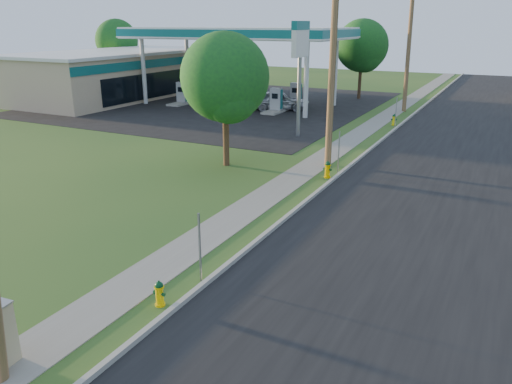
{
  "coord_description": "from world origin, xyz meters",
  "views": [
    {
      "loc": [
        7.17,
        -5.97,
        6.73
      ],
      "look_at": [
        0.0,
        8.0,
        1.4
      ],
      "focal_mm": 35.0,
      "sensor_mm": 36.0,
      "label": 1
    }
  ],
  "objects_px": {
    "tree_back": "(117,42)",
    "tree_verge": "(226,81)",
    "tree_lot": "(363,48)",
    "fuel_pump_nw": "(182,96)",
    "price_pylon": "(300,46)",
    "hydrant_mid": "(327,169)",
    "fuel_pump_se": "(296,97)",
    "utility_pole_mid": "(332,63)",
    "utility_pole_far": "(409,49)",
    "fuel_pump_ne": "(276,103)",
    "fuel_pump_sw": "(207,91)",
    "car_silver": "(278,101)",
    "hydrant_near": "(159,293)",
    "hydrant_far": "(394,120)"
  },
  "relations": [
    {
      "from": "hydrant_near",
      "to": "tree_back",
      "type": "bearing_deg",
      "value": 132.71
    },
    {
      "from": "utility_pole_far",
      "to": "fuel_pump_ne",
      "type": "bearing_deg",
      "value": -150.67
    },
    {
      "from": "utility_pole_mid",
      "to": "tree_verge",
      "type": "bearing_deg",
      "value": -151.98
    },
    {
      "from": "hydrant_mid",
      "to": "utility_pole_mid",
      "type": "bearing_deg",
      "value": 108.81
    },
    {
      "from": "tree_verge",
      "to": "hydrant_mid",
      "type": "xyz_separation_m",
      "value": [
        5.09,
        0.33,
        -3.74
      ]
    },
    {
      "from": "fuel_pump_sw",
      "to": "hydrant_mid",
      "type": "distance_m",
      "value": 26.59
    },
    {
      "from": "hydrant_near",
      "to": "hydrant_far",
      "type": "bearing_deg",
      "value": 89.97
    },
    {
      "from": "utility_pole_far",
      "to": "tree_back",
      "type": "distance_m",
      "value": 33.74
    },
    {
      "from": "utility_pole_mid",
      "to": "tree_back",
      "type": "relative_size",
      "value": 1.36
    },
    {
      "from": "tree_verge",
      "to": "tree_lot",
      "type": "distance_m",
      "value": 25.61
    },
    {
      "from": "fuel_pump_se",
      "to": "price_pylon",
      "type": "distance_m",
      "value": 13.4
    },
    {
      "from": "hydrant_mid",
      "to": "fuel_pump_se",
      "type": "bearing_deg",
      "value": 116.76
    },
    {
      "from": "price_pylon",
      "to": "tree_verge",
      "type": "xyz_separation_m",
      "value": [
        -0.51,
        -7.85,
        -1.3
      ]
    },
    {
      "from": "fuel_pump_se",
      "to": "hydrant_far",
      "type": "distance_m",
      "value": 10.85
    },
    {
      "from": "fuel_pump_se",
      "to": "car_silver",
      "type": "xyz_separation_m",
      "value": [
        -0.26,
        -3.02,
        0.06
      ]
    },
    {
      "from": "hydrant_mid",
      "to": "hydrant_near",
      "type": "bearing_deg",
      "value": -90.29
    },
    {
      "from": "hydrant_far",
      "to": "utility_pole_mid",
      "type": "bearing_deg",
      "value": -93.07
    },
    {
      "from": "tree_lot",
      "to": "tree_back",
      "type": "xyz_separation_m",
      "value": [
        -28.36,
        -0.69,
        0.05
      ]
    },
    {
      "from": "fuel_pump_nw",
      "to": "tree_verge",
      "type": "height_order",
      "value": "tree_verge"
    },
    {
      "from": "car_silver",
      "to": "tree_verge",
      "type": "bearing_deg",
      "value": 172.91
    },
    {
      "from": "fuel_pump_nw",
      "to": "fuel_pump_se",
      "type": "height_order",
      "value": "same"
    },
    {
      "from": "fuel_pump_sw",
      "to": "price_pylon",
      "type": "xyz_separation_m",
      "value": [
        14.0,
        -11.5,
        4.71
      ]
    },
    {
      "from": "tree_verge",
      "to": "hydrant_near",
      "type": "bearing_deg",
      "value": -67.21
    },
    {
      "from": "fuel_pump_sw",
      "to": "hydrant_mid",
      "type": "relative_size",
      "value": 4.01
    },
    {
      "from": "tree_back",
      "to": "hydrant_far",
      "type": "height_order",
      "value": "tree_back"
    },
    {
      "from": "fuel_pump_nw",
      "to": "fuel_pump_se",
      "type": "bearing_deg",
      "value": 23.96
    },
    {
      "from": "utility_pole_far",
      "to": "fuel_pump_nw",
      "type": "height_order",
      "value": "utility_pole_far"
    },
    {
      "from": "hydrant_far",
      "to": "fuel_pump_se",
      "type": "bearing_deg",
      "value": 151.55
    },
    {
      "from": "fuel_pump_sw",
      "to": "tree_verge",
      "type": "height_order",
      "value": "tree_verge"
    },
    {
      "from": "price_pylon",
      "to": "tree_lot",
      "type": "height_order",
      "value": "tree_lot"
    },
    {
      "from": "tree_lot",
      "to": "hydrant_far",
      "type": "xyz_separation_m",
      "value": [
        5.7,
        -11.41,
        -4.21
      ]
    },
    {
      "from": "fuel_pump_nw",
      "to": "fuel_pump_se",
      "type": "relative_size",
      "value": 1.0
    },
    {
      "from": "price_pylon",
      "to": "tree_lot",
      "type": "relative_size",
      "value": 0.96
    },
    {
      "from": "tree_back",
      "to": "hydrant_far",
      "type": "distance_m",
      "value": 35.96
    },
    {
      "from": "fuel_pump_ne",
      "to": "fuel_pump_se",
      "type": "distance_m",
      "value": 4.0
    },
    {
      "from": "fuel_pump_sw",
      "to": "tree_verge",
      "type": "relative_size",
      "value": 0.5
    },
    {
      "from": "fuel_pump_nw",
      "to": "fuel_pump_ne",
      "type": "height_order",
      "value": "same"
    },
    {
      "from": "fuel_pump_nw",
      "to": "fuel_pump_sw",
      "type": "height_order",
      "value": "same"
    },
    {
      "from": "fuel_pump_ne",
      "to": "price_pylon",
      "type": "height_order",
      "value": "price_pylon"
    },
    {
      "from": "hydrant_near",
      "to": "utility_pole_mid",
      "type": "bearing_deg",
      "value": 92.49
    },
    {
      "from": "price_pylon",
      "to": "car_silver",
      "type": "xyz_separation_m",
      "value": [
        -5.26,
        8.48,
        -4.65
      ]
    },
    {
      "from": "price_pylon",
      "to": "fuel_pump_nw",
      "type": "bearing_deg",
      "value": 151.82
    },
    {
      "from": "tree_back",
      "to": "tree_verge",
      "type": "bearing_deg",
      "value": -40.64
    },
    {
      "from": "tree_lot",
      "to": "car_silver",
      "type": "xyz_separation_m",
      "value": [
        -4.1,
        -9.27,
        -3.83
      ]
    },
    {
      "from": "utility_pole_mid",
      "to": "fuel_pump_nw",
      "type": "relative_size",
      "value": 3.06
    },
    {
      "from": "hydrant_near",
      "to": "hydrant_far",
      "type": "distance_m",
      "value": 26.16
    },
    {
      "from": "utility_pole_mid",
      "to": "fuel_pump_ne",
      "type": "height_order",
      "value": "utility_pole_mid"
    },
    {
      "from": "utility_pole_mid",
      "to": "price_pylon",
      "type": "relative_size",
      "value": 1.43
    },
    {
      "from": "fuel_pump_nw",
      "to": "price_pylon",
      "type": "xyz_separation_m",
      "value": [
        14.0,
        -7.5,
        4.71
      ]
    },
    {
      "from": "fuel_pump_se",
      "to": "hydrant_near",
      "type": "height_order",
      "value": "fuel_pump_se"
    }
  ]
}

